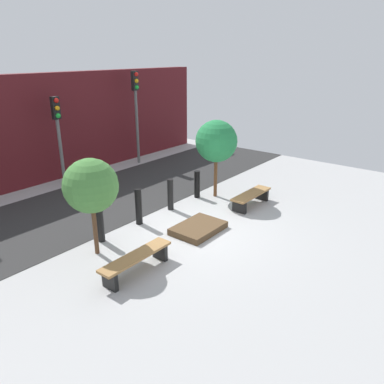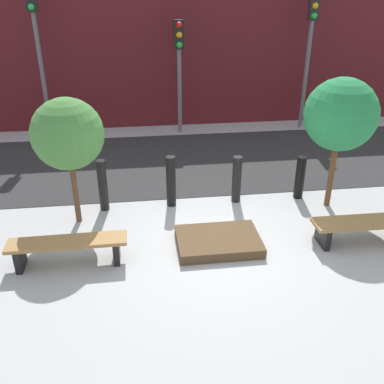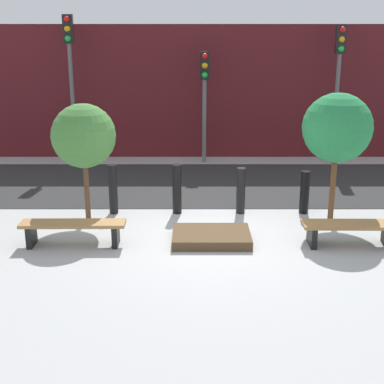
% 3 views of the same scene
% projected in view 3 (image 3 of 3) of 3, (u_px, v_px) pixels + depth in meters
% --- Properties ---
extents(ground_plane, '(18.00, 18.00, 0.00)m').
position_uv_depth(ground_plane, '(210.00, 238.00, 10.05)').
color(ground_plane, '#A7A7A7').
extents(road_strip, '(18.00, 4.13, 0.01)m').
position_uv_depth(road_strip, '(205.00, 183.00, 13.67)').
color(road_strip, '#2B2B2B').
rests_on(road_strip, ground).
extents(building_facade, '(16.20, 0.50, 3.95)m').
position_uv_depth(building_facade, '(203.00, 92.00, 16.29)').
color(building_facade, '#511419').
rests_on(building_facade, ground).
extents(bench_left, '(1.89, 0.42, 0.45)m').
position_uv_depth(bench_left, '(72.00, 228.00, 9.61)').
color(bench_left, black).
rests_on(bench_left, ground).
extents(bench_right, '(1.74, 0.49, 0.43)m').
position_uv_depth(bench_right, '(350.00, 229.00, 9.62)').
color(bench_right, black).
rests_on(bench_right, ground).
extents(planter_bed, '(1.43, 1.02, 0.18)m').
position_uv_depth(planter_bed, '(210.00, 237.00, 9.87)').
color(planter_bed, brown).
rests_on(planter_bed, ground).
extents(tree_behind_left_bench, '(1.28, 1.28, 2.39)m').
position_uv_depth(tree_behind_left_bench, '(83.00, 136.00, 10.55)').
color(tree_behind_left_bench, brown).
rests_on(tree_behind_left_bench, ground).
extents(tree_behind_right_bench, '(1.38, 1.38, 2.60)m').
position_uv_depth(tree_behind_right_bench, '(336.00, 128.00, 10.51)').
color(tree_behind_right_bench, brown).
rests_on(tree_behind_right_bench, ground).
extents(bollard_far_left, '(0.18, 0.18, 1.06)m').
position_uv_depth(bollard_far_left, '(112.00, 189.00, 11.29)').
color(bollard_far_left, black).
rests_on(bollard_far_left, ground).
extents(bollard_left, '(0.19, 0.19, 1.07)m').
position_uv_depth(bollard_left, '(176.00, 189.00, 11.30)').
color(bollard_left, black).
rests_on(bollard_left, ground).
extents(bollard_center, '(0.19, 0.19, 0.99)m').
position_uv_depth(bollard_center, '(240.00, 191.00, 11.31)').
color(bollard_center, black).
rests_on(bollard_center, ground).
extents(bollard_right, '(0.19, 0.19, 0.92)m').
position_uv_depth(bollard_right, '(304.00, 192.00, 11.32)').
color(bollard_right, black).
rests_on(bollard_right, ground).
extents(traffic_light_west, '(0.28, 0.27, 4.20)m').
position_uv_depth(traffic_light_west, '(69.00, 64.00, 15.10)').
color(traffic_light_west, '#595959').
rests_on(traffic_light_west, ground).
extents(traffic_light_mid_west, '(0.28, 0.27, 3.20)m').
position_uv_depth(traffic_light_mid_west, '(204.00, 86.00, 15.28)').
color(traffic_light_mid_west, slate).
rests_on(traffic_light_mid_west, ground).
extents(traffic_light_mid_east, '(0.28, 0.27, 3.92)m').
position_uv_depth(traffic_light_mid_east, '(338.00, 70.00, 15.16)').
color(traffic_light_mid_east, '#5B5B5B').
rests_on(traffic_light_mid_east, ground).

